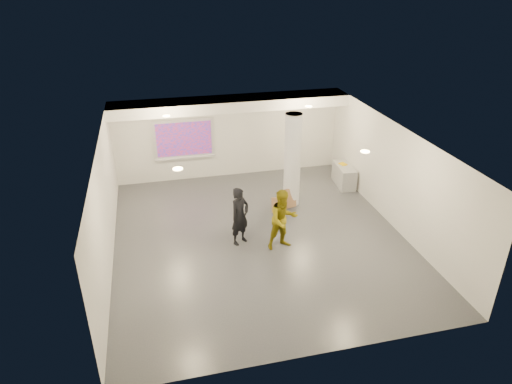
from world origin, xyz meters
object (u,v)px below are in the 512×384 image
object	(u,v)px
man	(283,220)
woman	(240,216)
column	(292,160)
projection_screen	(184,139)
credenza	(344,175)

from	to	relation	value
man	woman	bearing A→B (deg)	144.89
column	man	size ratio (longest dim) A/B	1.76
projection_screen	man	size ratio (longest dim) A/B	1.23
projection_screen	woman	xyz separation A→B (m)	(1.03, -4.56, -0.70)
projection_screen	man	bearing A→B (deg)	-67.45
man	column	bearing A→B (deg)	57.19
projection_screen	woman	distance (m)	4.73
projection_screen	woman	size ratio (longest dim) A/B	1.27
credenza	woman	distance (m)	5.15
column	woman	xyz separation A→B (m)	(-2.07, -1.91, -0.67)
column	credenza	distance (m)	2.65
projection_screen	credenza	size ratio (longest dim) A/B	1.69
projection_screen	man	xyz separation A→B (m)	(2.10, -5.06, -0.67)
credenza	woman	size ratio (longest dim) A/B	0.75
projection_screen	credenza	xyz separation A→B (m)	(5.32, -1.75, -1.16)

